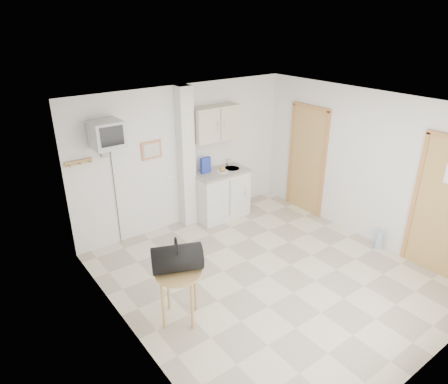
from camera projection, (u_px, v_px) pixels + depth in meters
ground at (269, 276)px, 5.92m from camera, size 4.50×4.50×0.00m
room_envelope at (282, 174)px, 5.48m from camera, size 4.24×4.54×2.55m
kitchenette at (220, 177)px, 7.36m from camera, size 1.03×0.58×2.10m
crt_television at (107, 135)px, 5.81m from camera, size 0.44×0.45×2.15m
round_table at (179, 279)px, 4.85m from camera, size 0.58×0.58×0.71m
duffel_bag at (177, 258)px, 4.76m from camera, size 0.68×0.54×0.45m
water_bottle at (380, 240)px, 6.55m from camera, size 0.12×0.12×0.36m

